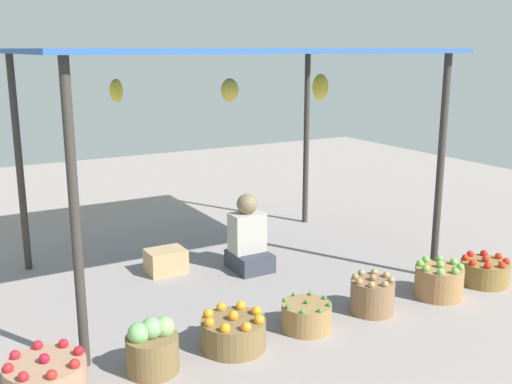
% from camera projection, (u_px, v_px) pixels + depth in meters
% --- Properties ---
extents(ground_plane, '(14.00, 14.00, 0.00)m').
position_uv_depth(ground_plane, '(227.00, 272.00, 6.03)').
color(ground_plane, gray).
extents(market_stall_structure, '(3.71, 2.52, 2.19)m').
position_uv_depth(market_stall_structure, '(226.00, 64.00, 5.56)').
color(market_stall_structure, '#38332D').
rests_on(market_stall_structure, ground).
extents(vendor_person, '(0.36, 0.44, 0.78)m').
position_uv_depth(vendor_person, '(248.00, 241.00, 6.07)').
color(vendor_person, '#333843').
rests_on(vendor_person, ground).
extents(basket_red_apples, '(0.51, 0.51, 0.32)m').
position_uv_depth(basket_red_apples, '(46.00, 380.00, 3.82)').
color(basket_red_apples, '#A17A5D').
rests_on(basket_red_apples, ground).
extents(basket_cabbages, '(0.36, 0.36, 0.40)m').
position_uv_depth(basket_cabbages, '(152.00, 348.00, 4.14)').
color(basket_cabbages, brown).
rests_on(basket_cabbages, ground).
extents(basket_oranges, '(0.49, 0.49, 0.30)m').
position_uv_depth(basket_oranges, '(233.00, 332.00, 4.49)').
color(basket_oranges, brown).
rests_on(basket_oranges, ground).
extents(basket_green_chilies, '(0.40, 0.40, 0.25)m').
position_uv_depth(basket_green_chilies, '(306.00, 316.00, 4.79)').
color(basket_green_chilies, olive).
rests_on(basket_green_chilies, ground).
extents(basket_potatoes, '(0.37, 0.37, 0.34)m').
position_uv_depth(basket_potatoes, '(372.00, 295.00, 5.10)').
color(basket_potatoes, '#846141').
rests_on(basket_potatoes, ground).
extents(basket_green_apples, '(0.43, 0.43, 0.34)m').
position_uv_depth(basket_green_apples, '(439.00, 281.00, 5.41)').
color(basket_green_apples, '#9B6F44').
rests_on(basket_green_apples, ground).
extents(basket_red_tomatoes, '(0.45, 0.45, 0.28)m').
position_uv_depth(basket_red_tomatoes, '(485.00, 272.00, 5.73)').
color(basket_red_tomatoes, olive).
rests_on(basket_red_tomatoes, ground).
extents(wooden_crate_near_vendor, '(0.38, 0.29, 0.24)m').
position_uv_depth(wooden_crate_near_vendor, '(166.00, 261.00, 6.00)').
color(wooden_crate_near_vendor, tan).
rests_on(wooden_crate_near_vendor, ground).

